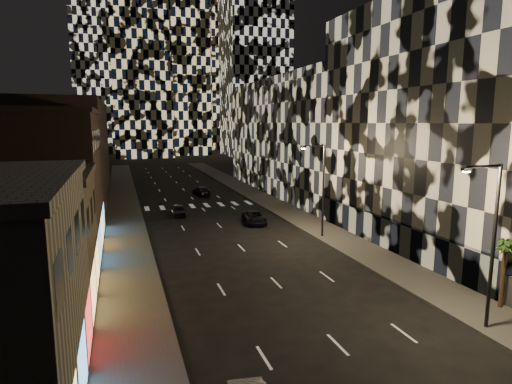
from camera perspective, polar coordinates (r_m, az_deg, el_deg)
sidewalk_left at (r=58.18m, az=-17.29°, el=-2.24°), size 4.00×120.00×0.15m
sidewalk_right at (r=61.60m, az=1.63°, el=-1.19°), size 4.00×120.00×0.15m
curb_left at (r=58.23m, az=-15.23°, el=-2.14°), size 0.20×120.00×0.15m
curb_right at (r=60.94m, az=-0.23°, el=-1.31°), size 0.20×120.00×0.15m
retail_tan at (r=29.80m, az=-30.54°, el=-6.16°), size 10.00×10.00×8.00m
retail_brown at (r=41.49m, az=-27.08°, el=0.96°), size 10.00×15.00×12.00m
retail_filler_left at (r=67.57m, az=-23.65°, el=4.88°), size 10.00×40.00×14.00m
midrise_right at (r=43.73m, az=26.16°, el=7.99°), size 16.00×25.00×22.00m
midrise_base at (r=40.02m, az=17.17°, el=-5.27°), size 0.60×25.00×3.00m
midrise_filler_right at (r=70.90m, az=7.46°, el=7.37°), size 16.00×40.00×18.00m
tower_right_mid at (r=154.07m, az=-0.21°, el=23.84°), size 20.00×20.00×100.00m
tower_center_low at (r=151.71m, az=-15.45°, el=22.78°), size 18.00×18.00×95.00m
streetlight_near at (r=25.94m, az=28.81°, el=-5.08°), size 2.55×0.25×9.00m
streetlight_far at (r=41.91m, az=8.67°, el=1.06°), size 2.55×0.25×9.00m
car_dark_midlane at (r=52.98m, az=-10.20°, el=-2.44°), size 1.89×3.91×1.29m
car_dark_oncoming at (r=67.25m, az=-7.30°, el=0.16°), size 2.41×4.98×1.40m
car_dark_rightlane at (r=48.17m, az=-0.22°, el=-3.43°), size 2.69×5.00×1.33m
palm_tree at (r=29.76m, az=30.30°, el=-6.86°), size 2.13×2.16×4.24m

